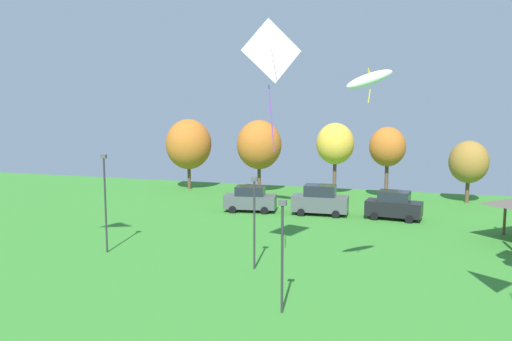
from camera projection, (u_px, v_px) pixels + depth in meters
The scene contains 13 objects.
kite_flying_10 at pixel (370, 79), 24.91m from camera, with size 2.38×1.90×1.71m.
kite_flying_11 at pixel (272, 54), 28.36m from camera, with size 2.70×2.27×7.00m.
parked_car_leftmost at pixel (250, 199), 46.96m from camera, with size 4.67×2.52×2.24m.
parked_car_second_from_left at pixel (320, 200), 45.61m from camera, with size 4.73×2.21×2.56m.
parked_car_third_from_left at pixel (394, 205), 43.90m from camera, with size 4.62×2.46×2.33m.
light_post_0 at pixel (254, 217), 30.90m from camera, with size 0.36×0.20×5.37m.
light_post_1 at pixel (105, 198), 34.21m from camera, with size 0.36×0.20×6.30m.
light_post_2 at pixel (282, 249), 24.53m from camera, with size 0.36×0.20×5.27m.
treeline_tree_0 at pixel (189, 144), 58.11m from camera, with size 4.90×4.90×7.57m.
treeline_tree_1 at pixel (259, 145), 56.18m from camera, with size 4.65×4.65×7.55m.
treeline_tree_2 at pixel (335, 144), 54.17m from camera, with size 3.78×3.78×7.34m.
treeline_tree_3 at pixel (387, 147), 51.86m from camera, with size 3.46×3.46×7.07m.
treeline_tree_4 at pixel (469, 162), 50.61m from camera, with size 3.63×3.63×5.87m.
Camera 1 is at (4.31, 1.50, 9.82)m, focal length 38.00 mm.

